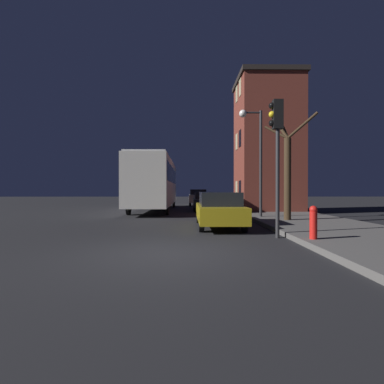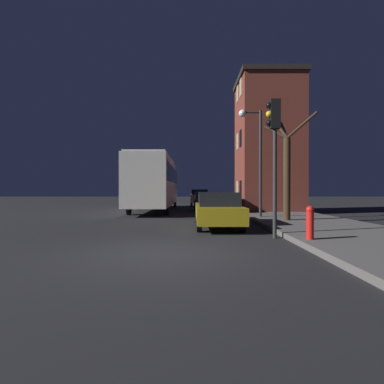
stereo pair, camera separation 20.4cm
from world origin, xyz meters
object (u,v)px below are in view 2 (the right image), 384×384
Objects in this scene: streetlamp at (253,145)px; car_mid_lane at (207,201)px; bare_tree at (286,166)px; car_far_lane at (199,197)px; car_near_lane at (217,209)px; traffic_light at (273,139)px; fire_hydrant at (309,222)px; bus at (155,180)px.

streetlamp is 7.33m from car_mid_lane.
bare_tree is 1.10× the size of car_far_lane.
car_near_lane is 9.28m from car_mid_lane.
bare_tree is at bearing 67.74° from traffic_light.
car_mid_lane is 13.40m from fire_hydrant.
car_mid_lane is 4.36× the size of fire_hydrant.
car_near_lane is at bearing -125.44° from streetlamp.
traffic_light is at bearing -95.72° from streetlamp.
bus is at bearing 110.51° from car_near_lane.
car_far_lane is (-3.51, 15.69, -1.75)m from bare_tree.
traffic_light is at bearing -112.26° from bare_tree.
bare_tree is (1.11, -1.58, -1.20)m from streetlamp.
car_near_lane is (-1.51, 2.78, -2.35)m from traffic_light.
streetlamp is 1.35× the size of car_mid_lane.
streetlamp is at bearing 84.28° from traffic_light.
bus is 2.62× the size of car_near_lane.
car_mid_lane is at bearing 99.00° from fire_hydrant.
car_mid_lane is (-1.44, 12.06, -2.35)m from traffic_light.
car_near_lane is (-3.19, -1.34, -1.83)m from bare_tree.
traffic_light is 12.37m from car_mid_lane.
bus is 10.49m from car_near_lane.
streetlamp is at bearing -80.38° from car_far_lane.
traffic_light is at bearing -61.51° from car_near_lane.
car_near_lane is 17.03m from car_far_lane.
bare_tree is at bearing -54.88° from streetlamp.
car_near_lane is (-2.08, -2.92, -3.03)m from streetlamp.
streetlamp is 14.61m from car_far_lane.
car_near_lane reaches higher than fire_hydrant.
car_mid_lane is at bearing 111.48° from bare_tree.
fire_hydrant is at bearing -100.99° from bare_tree.
traffic_light is 3.94m from car_near_lane.
bus is (-6.83, 8.39, -0.37)m from bare_tree.
streetlamp is 5.77m from traffic_light.
streetlamp reaches higher than traffic_light.
traffic_light is 0.97× the size of car_far_lane.
fire_hydrant is at bearing -89.29° from streetlamp.
fire_hydrant is (2.10, -13.23, -0.09)m from car_mid_lane.
traffic_light is at bearing -67.63° from bus.
bare_tree is 0.40× the size of bus.
streetlamp is 2.28m from bare_tree.
bare_tree is 1.06× the size of car_near_lane.
streetlamp is at bearing 125.12° from bare_tree.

